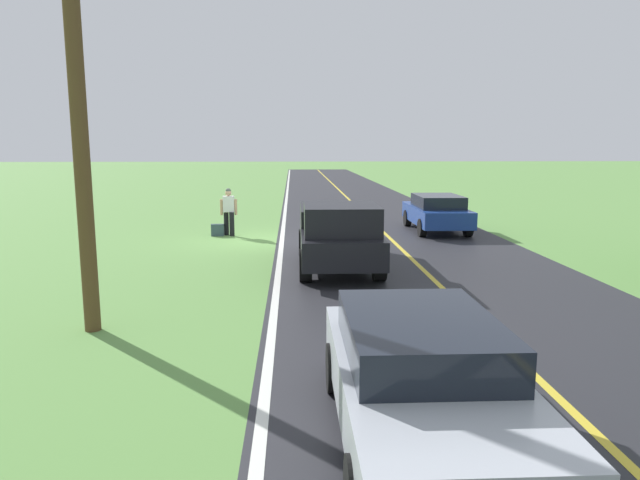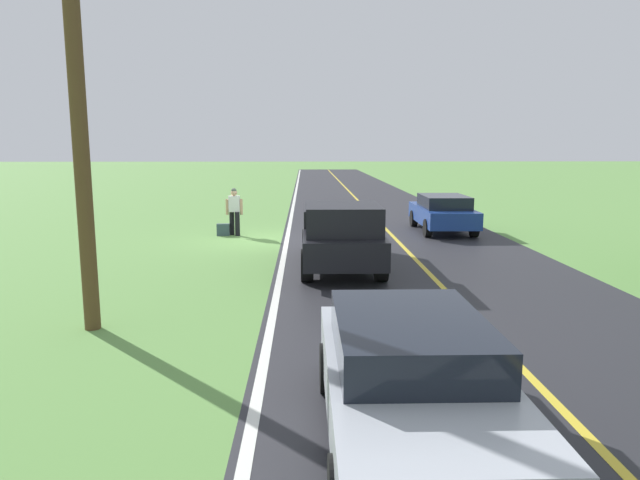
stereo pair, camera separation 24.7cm
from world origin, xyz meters
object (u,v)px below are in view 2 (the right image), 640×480
(hitchhiker_walking, at_px, (234,209))
(pickup_truck_passing, at_px, (341,233))
(suitcase_carried, at_px, (223,230))
(utility_pole_roadside, at_px, (78,103))
(sedan_near_oncoming, at_px, (443,212))
(sedan_ahead_same_lane, at_px, (411,378))

(hitchhiker_walking, distance_m, pickup_truck_passing, 6.91)
(suitcase_carried, xyz_separation_m, utility_pole_roadside, (0.84, 10.77, 3.77))
(pickup_truck_passing, xyz_separation_m, sedan_near_oncoming, (-4.34, -6.63, -0.21))
(hitchhiker_walking, height_order, pickup_truck_passing, pickup_truck_passing)
(hitchhiker_walking, distance_m, sedan_near_oncoming, 7.93)
(sedan_near_oncoming, distance_m, utility_pole_roadside, 15.11)
(hitchhiker_walking, bearing_deg, pickup_truck_passing, 120.99)
(sedan_near_oncoming, bearing_deg, utility_pole_roadside, 51.69)
(suitcase_carried, xyz_separation_m, sedan_ahead_same_lane, (-4.17, 14.90, 0.53))
(utility_pole_roadside, bearing_deg, sedan_ahead_same_lane, 140.53)
(pickup_truck_passing, distance_m, sedan_near_oncoming, 7.93)
(sedan_near_oncoming, relative_size, utility_pole_roadside, 0.55)
(sedan_ahead_same_lane, distance_m, sedan_near_oncoming, 16.24)
(suitcase_carried, relative_size, sedan_near_oncoming, 0.10)
(utility_pole_roadside, bearing_deg, pickup_truck_passing, -134.21)
(suitcase_carried, height_order, utility_pole_roadside, utility_pole_roadside)
(hitchhiker_walking, relative_size, pickup_truck_passing, 0.32)
(pickup_truck_passing, bearing_deg, sedan_near_oncoming, -123.18)
(pickup_truck_passing, distance_m, sedan_ahead_same_lane, 9.08)
(pickup_truck_passing, height_order, sedan_near_oncoming, pickup_truck_passing)
(suitcase_carried, distance_m, pickup_truck_passing, 7.09)
(suitcase_carried, bearing_deg, utility_pole_roadside, -6.45)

